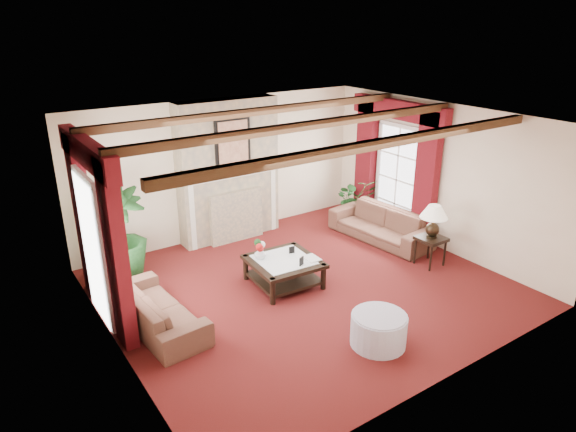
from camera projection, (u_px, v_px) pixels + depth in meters
floor at (306, 288)px, 8.30m from camera, size 6.00×6.00×0.00m
ceiling at (309, 121)px, 7.32m from camera, size 6.00×6.00×0.00m
back_wall at (223, 168)px, 9.92m from camera, size 6.00×0.02×2.70m
left_wall at (109, 258)px, 6.23m from camera, size 0.02×5.50×2.70m
right_wall at (440, 177)px, 9.38m from camera, size 0.02×5.50×2.70m
ceiling_beams at (309, 125)px, 7.34m from camera, size 6.00×3.00×0.12m
fireplace at (225, 99)px, 9.28m from camera, size 2.00×0.52×2.70m
french_door_left at (81, 177)px, 6.73m from camera, size 0.10×1.10×2.16m
french_door_right at (402, 126)px, 9.85m from camera, size 0.10×1.10×2.16m
curtains_left at (85, 144)px, 6.64m from camera, size 0.20×2.40×2.55m
curtains_right at (399, 104)px, 9.64m from camera, size 0.20×2.40×2.55m
sofa_left at (157, 303)px, 7.15m from camera, size 1.96×0.82×0.74m
sofa_right at (381, 220)px, 9.97m from camera, size 2.21×1.03×0.82m
potted_palm at (120, 255)px, 8.38m from camera, size 0.94×1.65×0.91m
small_plant at (355, 204)px, 10.94m from camera, size 1.47×1.50×0.73m
coffee_table at (284, 272)px, 8.34m from camera, size 1.13×1.13×0.43m
side_table at (430, 251)px, 8.98m from camera, size 0.50×0.50×0.52m
ottoman at (379, 330)px, 6.80m from camera, size 0.74×0.74×0.43m
table_lamp at (433, 221)px, 8.78m from camera, size 0.48×0.48×0.60m
flower_vase at (260, 254)px, 8.26m from camera, size 0.24×0.24×0.19m
book at (306, 252)px, 8.18m from camera, size 0.22×0.05×0.30m
photo_frame_a at (301, 261)px, 8.04m from camera, size 0.11×0.06×0.15m
photo_frame_b at (292, 250)px, 8.46m from camera, size 0.10×0.03×0.13m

